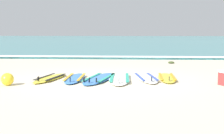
% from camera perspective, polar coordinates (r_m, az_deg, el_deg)
% --- Properties ---
extents(ground_plane, '(80.00, 80.00, 0.00)m').
position_cam_1_polar(ground_plane, '(8.88, -1.64, -2.31)').
color(ground_plane, beige).
extents(sea, '(80.00, 60.00, 0.10)m').
position_cam_1_polar(sea, '(45.11, 2.77, 4.81)').
color(sea, teal).
rests_on(sea, ground).
extents(wave_foam_strip, '(80.00, 0.83, 0.11)m').
position_cam_1_polar(wave_foam_strip, '(15.58, 0.73, 1.68)').
color(wave_foam_strip, white).
rests_on(wave_foam_strip, ground).
extents(surfboard_0, '(0.79, 1.96, 0.18)m').
position_cam_1_polar(surfboard_0, '(9.16, -10.85, -1.93)').
color(surfboard_0, yellow).
rests_on(surfboard_0, ground).
extents(surfboard_1, '(0.56, 2.03, 0.18)m').
position_cam_1_polar(surfboard_1, '(9.03, -6.58, -1.98)').
color(surfboard_1, '#3875CC').
rests_on(surfboard_1, ground).
extents(surfboard_2, '(0.99, 2.45, 0.18)m').
position_cam_1_polar(surfboard_2, '(8.94, -2.22, -2.02)').
color(surfboard_2, '#3875CC').
rests_on(surfboard_2, ground).
extents(surfboard_3, '(0.65, 2.36, 0.18)m').
position_cam_1_polar(surfboard_3, '(8.89, 1.36, -2.07)').
color(surfboard_3, silver).
rests_on(surfboard_3, ground).
extents(surfboard_4, '(0.81, 2.10, 0.18)m').
position_cam_1_polar(surfboard_4, '(9.09, 6.01, -1.91)').
color(surfboard_4, white).
rests_on(surfboard_4, ground).
extents(surfboard_5, '(0.53, 1.93, 0.18)m').
position_cam_1_polar(surfboard_5, '(9.19, 9.69, -1.88)').
color(surfboard_5, yellow).
rests_on(surfboard_5, ground).
extents(beach_ball, '(0.32, 0.32, 0.32)m').
position_cam_1_polar(beach_ball, '(8.38, -18.02, -2.07)').
color(beach_ball, yellow).
rests_on(beach_ball, ground).
extents(seaweed_clump_near_shoreline, '(0.26, 0.21, 0.09)m').
position_cam_1_polar(seaweed_clump_near_shoreline, '(13.52, 10.43, 0.80)').
color(seaweed_clump_near_shoreline, '#384723').
rests_on(seaweed_clump_near_shoreline, ground).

